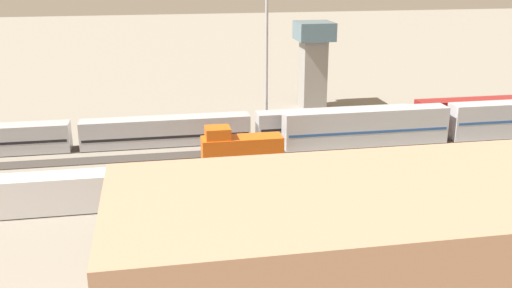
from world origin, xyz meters
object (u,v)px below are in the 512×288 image
train_on_track_0 (238,127)px  light_mast_0 (267,22)px  train_on_track_2 (240,149)px  control_tower (313,59)px  maintenance_shed (404,258)px  train_on_track_4 (318,175)px  train_on_track_1 (447,122)px

train_on_track_0 → light_mast_0: (-4.87, -3.93, 13.99)m
train_on_track_2 → control_tower: (-16.77, -26.59, 6.31)m
control_tower → maintenance_shed: bearing=79.9°
train_on_track_0 → train_on_track_4: bearing=106.3°
light_mast_0 → train_on_track_1: bearing=159.8°
train_on_track_0 → light_mast_0: light_mast_0 is taller
train_on_track_0 → control_tower: bearing=-133.1°
train_on_track_4 → light_mast_0: light_mast_0 is taller
light_mast_0 → maintenance_shed: (0.19, 48.34, -10.68)m
maintenance_shed → control_tower: 62.02m
train_on_track_1 → train_on_track_4: (23.23, 15.00, -0.54)m
train_on_track_1 → light_mast_0: 29.11m
control_tower → train_on_track_0: bearing=46.9°
train_on_track_2 → train_on_track_0: train_on_track_2 is taller
train_on_track_4 → train_on_track_0: bearing=-73.7°
light_mast_0 → maintenance_shed: 49.50m
train_on_track_2 → train_on_track_4: 12.28m
train_on_track_4 → control_tower: bearing=-104.8°
train_on_track_0 → control_tower: control_tower is taller
maintenance_shed → train_on_track_1: bearing=-121.8°
train_on_track_4 → train_on_track_1: bearing=-147.1°
train_on_track_0 → train_on_track_2: bearing=82.8°
train_on_track_0 → control_tower: size_ratio=6.22×
train_on_track_1 → control_tower: size_ratio=3.24×
control_tower → light_mast_0: bearing=50.0°
train_on_track_2 → train_on_track_1: same height
train_on_track_2 → maintenance_shed: maintenance_shed is taller
train_on_track_2 → train_on_track_0: (-1.27, -10.00, -0.09)m
train_on_track_0 → train_on_track_1: bearing=170.2°
train_on_track_4 → maintenance_shed: 24.65m
train_on_track_0 → train_on_track_4: (-5.86, 20.00, 0.01)m
train_on_track_2 → train_on_track_0: bearing=-97.2°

